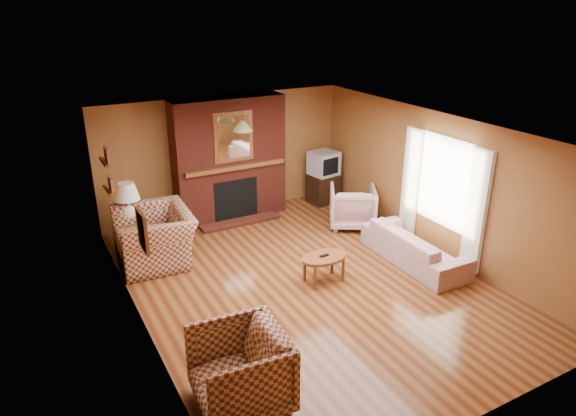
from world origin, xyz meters
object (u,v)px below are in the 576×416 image
coffee_table (324,260)px  table_lamp (128,200)px  side_table (132,235)px  tv_stand (323,188)px  floral_sofa (415,246)px  floral_armchair (353,207)px  crt_tv (324,163)px  plaid_loveseat (155,237)px  fireplace (230,160)px  plaid_armchair (240,370)px

coffee_table → table_lamp: (-2.34, 2.53, 0.56)m
side_table → tv_stand: size_ratio=0.87×
floral_sofa → floral_armchair: 1.73m
crt_tv → plaid_loveseat: bearing=-166.4°
coffee_table → table_lamp: bearing=132.8°
table_lamp → plaid_loveseat: bearing=-67.3°
side_table → crt_tv: size_ratio=0.89×
table_lamp → crt_tv: 4.16m
crt_tv → tv_stand: bearing=90.0°
fireplace → tv_stand: fireplace is taller
floral_sofa → crt_tv: bearing=-1.4°
plaid_loveseat → tv_stand: bearing=107.2°
fireplace → floral_sofa: 3.87m
floral_sofa → coffee_table: (-1.66, 0.19, 0.08)m
plaid_loveseat → tv_stand: size_ratio=2.16×
crt_tv → floral_sofa: bearing=-92.8°
floral_sofa → crt_tv: crt_tv is taller
plaid_armchair → floral_sofa: plaid_armchair is taller
floral_sofa → coffee_table: floral_sofa is taller
floral_sofa → plaid_armchair: bearing=113.8°
floral_sofa → floral_armchair: size_ratio=2.28×
floral_armchair → crt_tv: bearing=-66.4°
coffee_table → tv_stand: bearing=57.9°
plaid_loveseat → side_table: bearing=-153.7°
floral_armchair → table_lamp: 4.12m
floral_sofa → crt_tv: (0.15, 3.07, 0.58)m
plaid_armchair → side_table: plaid_armchair is taller
plaid_armchair → table_lamp: table_lamp is taller
floral_sofa → tv_stand: size_ratio=3.17×
fireplace → tv_stand: (2.05, -0.18, -0.87)m
tv_stand → crt_tv: size_ratio=1.03×
table_lamp → side_table: bearing=180.0°
plaid_loveseat → floral_sofa: 4.31m
plaid_armchair → floral_sofa: (3.85, 1.59, -0.15)m
side_table → table_lamp: table_lamp is taller
plaid_loveseat → coffee_table: size_ratio=1.78×
table_lamp → coffee_table: bearing=-47.2°
floral_armchair → crt_tv: (0.19, 1.34, 0.48)m
floral_sofa → floral_armchair: (-0.04, 1.72, 0.11)m
fireplace → plaid_loveseat: bearing=-148.6°
tv_stand → fireplace: bearing=170.9°
tv_stand → table_lamp: bearing=-179.1°
plaid_loveseat → plaid_armchair: plaid_armchair is taller
plaid_armchair → floral_armchair: bearing=135.7°
floral_sofa → floral_armchair: floral_armchair is taller
side_table → tv_stand: 4.16m
floral_armchair → table_lamp: bearing=17.5°
plaid_armchair → coffee_table: 2.83m
table_lamp → crt_tv: table_lamp is taller
plaid_loveseat → floral_sofa: plaid_loveseat is taller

